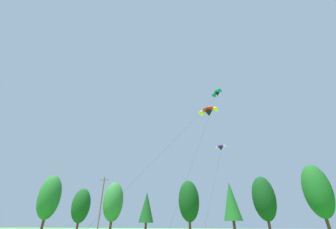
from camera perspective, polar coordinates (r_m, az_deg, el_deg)
name	(u,v)px	position (r m, az deg, el deg)	size (l,w,h in m)	color
treeline_tree_a	(49,197)	(70.58, -29.85, -19.05)	(5.81, 5.81, 14.87)	#472D19
treeline_tree_b	(81,205)	(66.09, -22.84, -22.07)	(4.81, 4.81, 11.16)	#472D19
treeline_tree_c	(113,201)	(61.55, -14.84, -22.14)	(5.18, 5.18, 12.52)	#472D19
treeline_tree_d	(147,207)	(58.72, -5.94, -24.01)	(3.76, 3.76, 9.83)	#472D19
treeline_tree_e	(189,201)	(56.17, 5.77, -22.55)	(5.11, 5.11, 12.27)	#472D19
treeline_tree_f	(231,201)	(53.34, 16.98, -21.79)	(4.05, 4.05, 11.16)	#472D19
treeline_tree_g	(264,198)	(58.59, 24.91, -20.18)	(5.28, 5.28, 12.87)	#472D19
treeline_tree_h	(317,191)	(61.37, 35.87, -16.62)	(5.86, 5.86, 15.04)	#472D19
utility_pole	(101,204)	(52.03, -17.98, -22.34)	(2.20, 0.26, 11.99)	brown
parafoil_kite_high_teal	(217,93)	(40.85, 13.33, 5.80)	(14.84, 17.37, 23.68)	teal
parafoil_kite_mid_red_yellow	(209,111)	(38.47, 11.11, 0.86)	(6.93, 15.30, 20.33)	red
parafoil_kite_far_purple	(221,147)	(47.83, 14.33, -8.79)	(5.52, 21.15, 16.85)	purple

